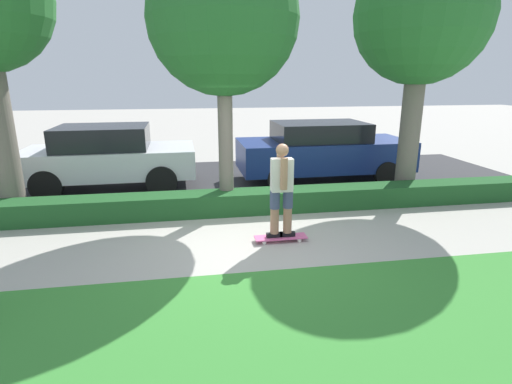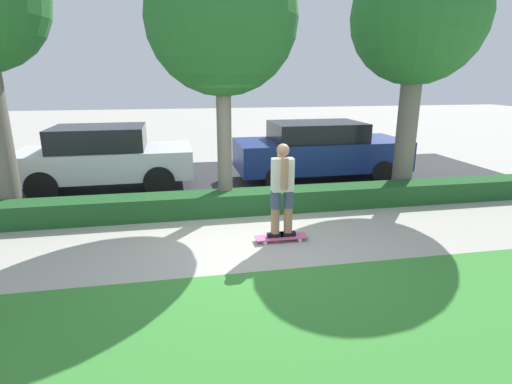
% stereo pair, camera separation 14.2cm
% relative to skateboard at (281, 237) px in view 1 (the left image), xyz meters
% --- Properties ---
extents(ground_plane, '(60.00, 60.00, 0.00)m').
position_rel_skateboard_xyz_m(ground_plane, '(-0.53, -0.02, -0.07)').
color(ground_plane, '#ADA89E').
extents(grass_lawn_strip, '(15.79, 4.00, 0.01)m').
position_rel_skateboard_xyz_m(grass_lawn_strip, '(-0.53, -3.02, -0.06)').
color(grass_lawn_strip, '#388433').
rests_on(grass_lawn_strip, ground_plane).
extents(street_asphalt, '(15.79, 5.00, 0.01)m').
position_rel_skateboard_xyz_m(street_asphalt, '(-0.53, 4.18, -0.06)').
color(street_asphalt, '#2D2D30').
rests_on(street_asphalt, ground_plane).
extents(hedge_row, '(15.79, 0.60, 0.43)m').
position_rel_skateboard_xyz_m(hedge_row, '(-0.53, 1.58, 0.15)').
color(hedge_row, '#1E5123').
rests_on(hedge_row, ground_plane).
extents(skateboard, '(0.87, 0.24, 0.08)m').
position_rel_skateboard_xyz_m(skateboard, '(0.00, 0.00, 0.00)').
color(skateboard, '#DB5B93').
rests_on(skateboard, ground_plane).
extents(skater_person, '(0.48, 0.40, 1.55)m').
position_rel_skateboard_xyz_m(skater_person, '(-0.00, -0.00, 0.84)').
color(skater_person, black).
rests_on(skater_person, skateboard).
extents(tree_mid, '(2.78, 2.78, 5.05)m').
position_rel_skateboard_xyz_m(tree_mid, '(-0.72, 1.80, 3.56)').
color(tree_mid, '#70665B').
rests_on(tree_mid, ground_plane).
extents(tree_far, '(2.78, 2.78, 5.23)m').
position_rel_skateboard_xyz_m(tree_far, '(3.37, 2.11, 3.71)').
color(tree_far, '#70665B').
rests_on(tree_far, ground_plane).
extents(parked_car_front, '(4.01, 1.90, 1.53)m').
position_rel_skateboard_xyz_m(parked_car_front, '(-3.35, 3.86, 0.74)').
color(parked_car_front, silver).
rests_on(parked_car_front, ground_plane).
extents(parked_car_middle, '(4.44, 1.88, 1.52)m').
position_rel_skateboard_xyz_m(parked_car_middle, '(2.01, 3.89, 0.73)').
color(parked_car_middle, navy).
rests_on(parked_car_middle, ground_plane).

